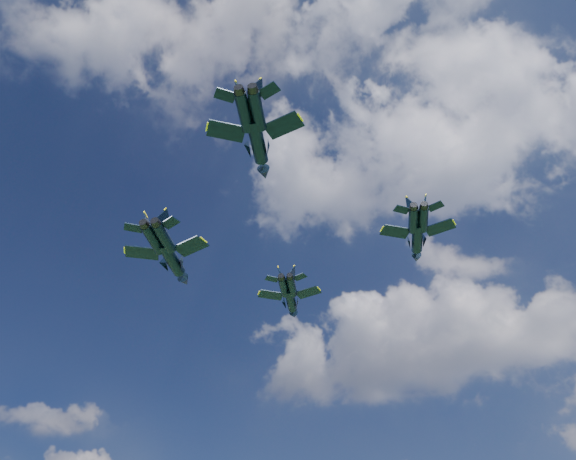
{
  "coord_description": "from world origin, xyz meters",
  "views": [
    {
      "loc": [
        26.64,
        -51.0,
        3.1
      ],
      "look_at": [
        0.19,
        6.67,
        56.75
      ],
      "focal_mm": 35.0,
      "sensor_mm": 36.0,
      "label": 1
    }
  ],
  "objects_px": {
    "jet_lead": "(291,301)",
    "jet_right": "(417,239)",
    "jet_slot": "(258,143)",
    "jet_left": "(173,260)"
  },
  "relations": [
    {
      "from": "jet_right",
      "to": "jet_slot",
      "type": "relative_size",
      "value": 0.89
    },
    {
      "from": "jet_left",
      "to": "jet_slot",
      "type": "distance_m",
      "value": 26.78
    },
    {
      "from": "jet_left",
      "to": "jet_slot",
      "type": "height_order",
      "value": "jet_slot"
    },
    {
      "from": "jet_left",
      "to": "jet_right",
      "type": "height_order",
      "value": "jet_left"
    },
    {
      "from": "jet_lead",
      "to": "jet_slot",
      "type": "relative_size",
      "value": 0.91
    },
    {
      "from": "jet_lead",
      "to": "jet_left",
      "type": "distance_m",
      "value": 23.39
    },
    {
      "from": "jet_right",
      "to": "jet_slot",
      "type": "xyz_separation_m",
      "value": [
        -13.6,
        -24.82,
        1.68
      ]
    },
    {
      "from": "jet_lead",
      "to": "jet_right",
      "type": "height_order",
      "value": "jet_lead"
    },
    {
      "from": "jet_left",
      "to": "jet_right",
      "type": "distance_m",
      "value": 37.33
    },
    {
      "from": "jet_lead",
      "to": "jet_right",
      "type": "bearing_deg",
      "value": -40.46
    }
  ]
}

